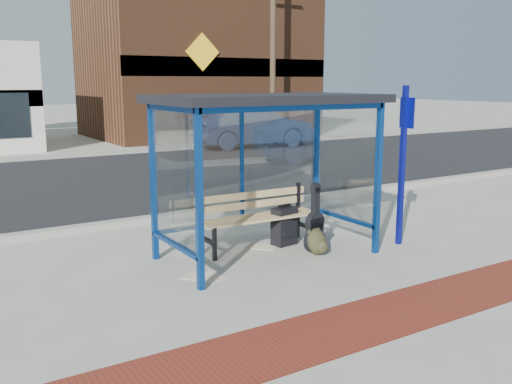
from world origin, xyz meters
TOP-DOWN VIEW (x-y plane):
  - ground at (0.00, 0.00)m, footprint 120.00×120.00m
  - brick_paver_strip at (0.00, -2.60)m, footprint 60.00×1.00m
  - curb_near at (0.00, 2.90)m, footprint 60.00×0.25m
  - street_asphalt at (0.00, 8.00)m, footprint 60.00×10.00m
  - curb_far at (0.00, 13.10)m, footprint 60.00×0.25m
  - far_sidewalk at (0.00, 15.00)m, footprint 60.00×4.00m
  - bus_shelter at (0.00, 0.07)m, footprint 3.30×1.80m
  - storefront_brown at (8.00, 18.49)m, footprint 10.00×7.08m
  - tree_right at (12.50, 22.00)m, footprint 3.60×3.60m
  - utility_pole_east at (9.00, 13.40)m, footprint 1.60×0.24m
  - bench at (0.10, 0.47)m, footprint 2.01×0.54m
  - guitar_bag at (0.72, -0.24)m, footprint 0.39×0.15m
  - suitcase at (0.55, 0.34)m, footprint 0.42×0.31m
  - backpack at (0.68, -0.36)m, footprint 0.37×0.34m
  - sign_post at (2.18, -0.59)m, footprint 0.11×0.32m
  - newspaper_a at (-1.30, -0.30)m, footprint 0.53×0.55m
  - newspaper_b at (-1.19, -0.41)m, footprint 0.42×0.48m
  - newspaper_c at (0.20, 0.40)m, footprint 0.51×0.52m
  - parked_car at (7.41, 12.41)m, footprint 4.97×2.09m
  - fire_hydrant at (9.84, 13.90)m, footprint 0.34×0.23m

SIDE VIEW (x-z plane):
  - ground at x=0.00m, z-range 0.00..0.00m
  - street_asphalt at x=0.00m, z-range 0.00..0.00m
  - newspaper_c at x=0.20m, z-range 0.00..0.01m
  - newspaper_b at x=-1.19m, z-range 0.00..0.01m
  - newspaper_a at x=-1.30m, z-range 0.00..0.01m
  - far_sidewalk at x=0.00m, z-range 0.00..0.01m
  - brick_paver_strip at x=0.00m, z-range 0.00..0.01m
  - curb_near at x=0.00m, z-range 0.00..0.12m
  - curb_far at x=0.00m, z-range 0.00..0.12m
  - backpack at x=0.68m, z-range -0.01..0.39m
  - suitcase at x=0.55m, z-range -0.03..0.65m
  - guitar_bag at x=0.72m, z-range -0.14..0.89m
  - fire_hydrant at x=9.84m, z-range 0.03..0.79m
  - bench at x=0.10m, z-range 0.06..1.01m
  - parked_car at x=7.41m, z-range 0.00..1.60m
  - sign_post at x=2.18m, z-range 0.16..2.70m
  - bus_shelter at x=0.00m, z-range 0.86..3.28m
  - storefront_brown at x=8.00m, z-range 0.00..6.40m
  - utility_pole_east at x=9.00m, z-range 0.11..8.11m
  - tree_right at x=12.50m, z-range 1.94..8.97m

